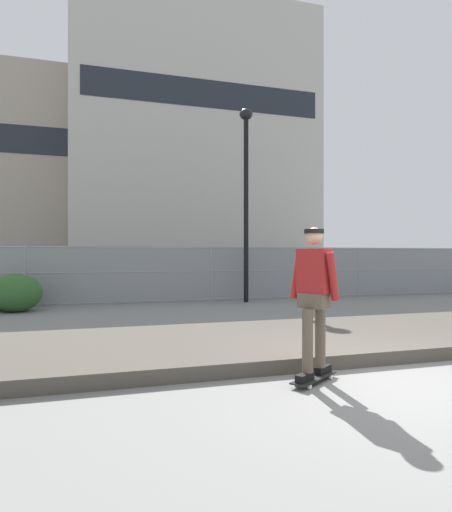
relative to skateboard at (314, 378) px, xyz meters
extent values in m
plane|color=slate|center=(0.94, -0.34, -0.06)|extent=(120.00, 120.00, 0.00)
cube|color=#4C473F|center=(0.94, 1.94, 0.04)|extent=(17.02, 3.10, 0.20)
cube|color=black|center=(0.00, 0.00, 0.00)|extent=(0.78, 0.60, 0.02)
cylinder|color=silver|center=(0.17, 0.22, -0.03)|extent=(0.06, 0.05, 0.05)
cylinder|color=silver|center=(0.27, 0.06, -0.03)|extent=(0.06, 0.05, 0.05)
cylinder|color=silver|center=(-0.27, -0.06, -0.03)|extent=(0.06, 0.05, 0.05)
cylinder|color=silver|center=(-0.17, -0.22, -0.03)|extent=(0.06, 0.05, 0.05)
cube|color=#99999E|center=(0.22, 0.14, -0.01)|extent=(0.12, 0.14, 0.01)
cube|color=#99999E|center=(-0.22, -0.14, -0.01)|extent=(0.12, 0.14, 0.01)
cube|color=black|center=(0.19, 0.12, 0.06)|extent=(0.29, 0.23, 0.09)
cube|color=black|center=(-0.19, -0.12, 0.06)|extent=(0.29, 0.23, 0.09)
cylinder|color=brown|center=(0.13, 0.08, 0.48)|extent=(0.13, 0.13, 0.75)
cylinder|color=brown|center=(-0.13, -0.08, 0.48)|extent=(0.13, 0.13, 0.75)
cube|color=brown|center=(0.00, 0.00, 0.95)|extent=(0.39, 0.42, 0.18)
cube|color=maroon|center=(0.00, 0.00, 1.31)|extent=(0.39, 0.44, 0.54)
cylinder|color=maroon|center=(-0.13, 0.21, 1.25)|extent=(0.24, 0.20, 0.58)
cylinder|color=maroon|center=(0.13, -0.21, 1.25)|extent=(0.24, 0.20, 0.58)
sphere|color=tan|center=(0.00, 0.00, 1.73)|extent=(0.21, 0.21, 0.21)
cylinder|color=black|center=(0.00, 0.00, 1.79)|extent=(0.24, 0.24, 0.05)
cylinder|color=gray|center=(-4.87, 9.06, 0.87)|extent=(0.06, 0.06, 1.85)
cylinder|color=gray|center=(0.94, 9.06, 0.87)|extent=(0.06, 0.06, 1.85)
cylinder|color=gray|center=(6.76, 9.06, 0.87)|extent=(0.06, 0.06, 1.85)
cylinder|color=gray|center=(0.94, 9.06, 1.75)|extent=(23.25, 0.04, 0.04)
cylinder|color=gray|center=(0.94, 9.06, 0.96)|extent=(23.25, 0.04, 0.04)
cylinder|color=gray|center=(0.94, 9.06, 0.00)|extent=(23.25, 0.04, 0.04)
cube|color=gray|center=(0.94, 9.06, 0.87)|extent=(23.25, 0.01, 1.85)
cylinder|color=black|center=(1.98, 8.40, 2.98)|extent=(0.16, 0.16, 6.08)
ellipsoid|color=black|center=(1.98, 8.40, 6.20)|extent=(0.44, 0.44, 0.36)
cube|color=black|center=(-2.84, 11.78, 0.61)|extent=(4.51, 2.10, 0.70)
cube|color=#23282D|center=(-3.04, 11.80, 1.28)|extent=(2.30, 1.75, 0.64)
cylinder|color=black|center=(-1.42, 12.54, 0.26)|extent=(0.65, 0.28, 0.64)
cylinder|color=black|center=(-1.53, 10.84, 0.26)|extent=(0.65, 0.28, 0.64)
cylinder|color=black|center=(-4.14, 12.73, 0.26)|extent=(0.65, 0.28, 0.64)
cylinder|color=black|center=(-4.25, 11.02, 0.26)|extent=(0.65, 0.28, 0.64)
cube|color=#566B4C|center=(3.35, 11.34, 0.61)|extent=(4.51, 2.08, 0.70)
cube|color=#23282D|center=(3.15, 11.35, 1.28)|extent=(2.30, 1.74, 0.64)
cylinder|color=black|center=(4.76, 12.11, 0.26)|extent=(0.65, 0.28, 0.64)
cylinder|color=black|center=(4.65, 10.40, 0.26)|extent=(0.65, 0.28, 0.64)
cylinder|color=black|center=(2.04, 12.28, 0.26)|extent=(0.65, 0.28, 0.64)
cylinder|color=black|center=(1.93, 10.58, 0.26)|extent=(0.65, 0.28, 0.64)
cube|color=#9E9384|center=(-12.07, 40.09, 9.41)|extent=(21.16, 10.60, 18.93)
cube|color=#B2AFA8|center=(6.02, 38.66, 12.89)|extent=(23.32, 15.09, 25.89)
cube|color=#1E232B|center=(6.02, 31.09, 16.00)|extent=(21.46, 0.04, 2.50)
ellipsoid|color=#2D5B28|center=(-5.36, 8.60, 0.39)|extent=(1.16, 0.95, 0.90)
ellipsoid|color=#2D5B28|center=(-4.87, 7.89, 0.46)|extent=(1.35, 1.10, 1.04)
camera|label=1|loc=(-2.40, -4.49, 1.49)|focal=28.68mm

